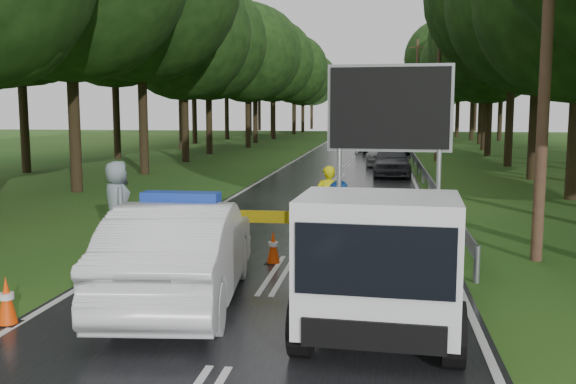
% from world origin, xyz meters
% --- Properties ---
extents(ground, '(160.00, 160.00, 0.00)m').
position_xyz_m(ground, '(0.00, 0.00, 0.00)').
color(ground, '#1B4C15').
rests_on(ground, ground).
extents(road, '(7.00, 140.00, 0.02)m').
position_xyz_m(road, '(0.00, 30.00, 0.01)').
color(road, black).
rests_on(road, ground).
extents(guardrail, '(0.12, 60.06, 0.70)m').
position_xyz_m(guardrail, '(3.70, 29.67, 0.55)').
color(guardrail, gray).
rests_on(guardrail, ground).
extents(utility_pole_near, '(1.40, 0.24, 10.00)m').
position_xyz_m(utility_pole_near, '(5.20, 2.00, 5.06)').
color(utility_pole_near, '#4E3224').
rests_on(utility_pole_near, ground).
extents(utility_pole_mid, '(1.40, 0.24, 10.00)m').
position_xyz_m(utility_pole_mid, '(5.20, 28.00, 5.06)').
color(utility_pole_mid, '#4E3224').
rests_on(utility_pole_mid, ground).
extents(utility_pole_far, '(1.40, 0.24, 10.00)m').
position_xyz_m(utility_pole_far, '(5.20, 54.00, 5.06)').
color(utility_pole_far, '#4E3224').
rests_on(utility_pole_far, ground).
extents(police_sedan, '(2.35, 5.28, 1.85)m').
position_xyz_m(police_sedan, '(-1.27, -1.96, 0.85)').
color(police_sedan, white).
rests_on(police_sedan, ground).
extents(work_truck, '(2.39, 4.93, 3.84)m').
position_xyz_m(work_truck, '(1.98, -2.63, 1.04)').
color(work_truck, gray).
rests_on(work_truck, ground).
extents(barrier, '(2.65, 0.10, 1.09)m').
position_xyz_m(barrier, '(-0.48, 1.00, 0.83)').
color(barrier, yellow).
rests_on(barrier, ground).
extents(officer, '(0.75, 0.63, 1.77)m').
position_xyz_m(officer, '(0.61, 4.10, 0.89)').
color(officer, '#D3CC0B').
rests_on(officer, ground).
extents(civilian, '(0.89, 0.70, 1.79)m').
position_xyz_m(civilian, '(1.17, 0.50, 0.90)').
color(civilian, '#1B4EB0').
rests_on(civilian, ground).
extents(bystander_right, '(1.07, 1.15, 1.97)m').
position_xyz_m(bystander_right, '(-4.22, 2.33, 0.99)').
color(bystander_right, gray).
rests_on(bystander_right, ground).
extents(queue_car_first, '(1.75, 4.34, 1.48)m').
position_xyz_m(queue_car_first, '(2.40, 18.90, 0.74)').
color(queue_car_first, '#3F4046').
rests_on(queue_car_first, ground).
extents(queue_car_second, '(2.04, 4.91, 1.42)m').
position_xyz_m(queue_car_second, '(2.05, 24.90, 0.71)').
color(queue_car_second, '#97989E').
rests_on(queue_car_second, ground).
extents(queue_car_third, '(3.42, 6.07, 1.60)m').
position_xyz_m(queue_car_third, '(2.16, 32.08, 0.80)').
color(queue_car_third, black).
rests_on(queue_car_third, ground).
extents(queue_car_fourth, '(1.80, 4.82, 1.57)m').
position_xyz_m(queue_car_fourth, '(0.80, 38.84, 0.79)').
color(queue_car_fourth, '#464A4F').
rests_on(queue_car_fourth, ground).
extents(cone_near_left, '(0.35, 0.35, 0.74)m').
position_xyz_m(cone_near_left, '(-3.50, -3.41, 0.36)').
color(cone_near_left, black).
rests_on(cone_near_left, ground).
extents(cone_center, '(0.33, 0.33, 0.71)m').
position_xyz_m(cone_center, '(-0.24, 0.88, 0.34)').
color(cone_center, black).
rests_on(cone_center, ground).
extents(cone_far, '(0.32, 0.32, 0.68)m').
position_xyz_m(cone_far, '(0.25, 2.50, 0.33)').
color(cone_far, black).
rests_on(cone_far, ground).
extents(cone_left_mid, '(0.36, 0.36, 0.76)m').
position_xyz_m(cone_left_mid, '(-2.00, 0.60, 0.37)').
color(cone_left_mid, black).
rests_on(cone_left_mid, ground).
extents(cone_right, '(0.31, 0.31, 0.66)m').
position_xyz_m(cone_right, '(3.50, 4.50, 0.32)').
color(cone_right, black).
rests_on(cone_right, ground).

